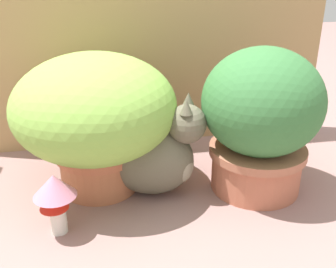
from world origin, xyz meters
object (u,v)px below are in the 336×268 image
mushroom_ornament_red (55,208)px  grass_planter (95,114)px  mushroom_ornament_pink (55,192)px  leafy_planter (261,118)px  cat (154,155)px

mushroom_ornament_red → grass_planter: bearing=61.6°
mushroom_ornament_pink → grass_planter: bearing=61.9°
grass_planter → leafy_planter: 0.47m
cat → mushroom_ornament_pink: cat is taller
grass_planter → cat: (0.16, -0.06, -0.12)m
mushroom_ornament_pink → mushroom_ornament_red: bearing=-125.6°
grass_planter → cat: size_ratio=1.29×
mushroom_ornament_pink → leafy_planter: bearing=11.4°
leafy_planter → cat: bearing=174.2°
cat → mushroom_ornament_pink: size_ratio=2.19×
grass_planter → mushroom_ornament_red: size_ratio=4.37×
cat → grass_planter: bearing=158.8°
cat → mushroom_ornament_red: 0.32m
grass_planter → mushroom_ornament_pink: size_ratio=2.81×
cat → mushroom_ornament_pink: 0.31m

